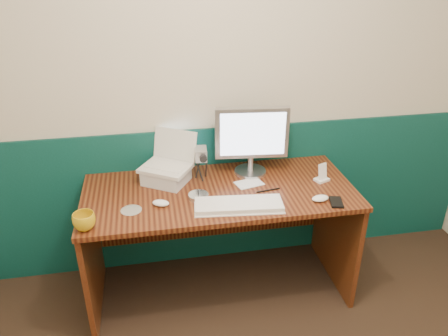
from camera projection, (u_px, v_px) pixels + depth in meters
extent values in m
cube|color=beige|center=(231.00, 89.00, 2.70)|extent=(3.50, 0.04, 2.50)
cube|color=#07342E|center=(231.00, 194.00, 3.03)|extent=(3.48, 0.02, 1.00)
cube|color=#351209|center=(220.00, 242.00, 2.75)|extent=(1.60, 0.70, 0.75)
cube|color=silver|center=(166.00, 176.00, 2.65)|extent=(0.32, 0.30, 0.08)
cube|color=white|center=(239.00, 206.00, 2.39)|extent=(0.49, 0.21, 0.03)
ellipsoid|color=white|center=(320.00, 198.00, 2.46)|extent=(0.11, 0.07, 0.03)
ellipsoid|color=white|center=(161.00, 203.00, 2.41)|extent=(0.11, 0.09, 0.03)
imported|color=gold|center=(84.00, 221.00, 2.20)|extent=(0.13, 0.13, 0.09)
cylinder|color=silver|center=(198.00, 196.00, 2.49)|extent=(0.12, 0.12, 0.02)
cylinder|color=silver|center=(131.00, 210.00, 2.38)|extent=(0.12, 0.12, 0.00)
cylinder|color=black|center=(268.00, 190.00, 2.57)|extent=(0.15, 0.03, 0.01)
cube|color=silver|center=(249.00, 183.00, 2.64)|extent=(0.18, 0.15, 0.00)
cube|color=white|center=(322.00, 180.00, 2.68)|extent=(0.10, 0.09, 0.02)
cube|color=white|center=(323.00, 171.00, 2.65)|extent=(0.06, 0.05, 0.10)
cube|color=black|center=(336.00, 202.00, 2.44)|extent=(0.09, 0.13, 0.01)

